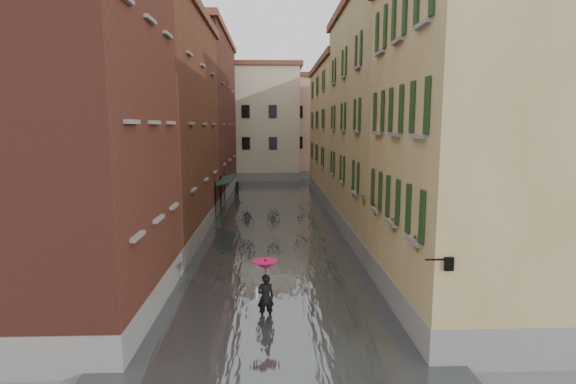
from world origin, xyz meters
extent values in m
plane|color=slate|center=(0.00, 0.00, 0.00)|extent=(120.00, 120.00, 0.00)
cube|color=#4E5357|center=(0.00, 13.00, 0.10)|extent=(10.00, 60.00, 0.20)
cube|color=maroon|center=(-7.00, -2.00, 6.50)|extent=(6.00, 8.00, 13.00)
cube|color=brown|center=(-7.00, 9.00, 6.25)|extent=(6.00, 14.00, 12.50)
cube|color=maroon|center=(-7.00, 24.00, 7.00)|extent=(6.00, 16.00, 14.00)
cube|color=#95824D|center=(7.00, -2.00, 5.75)|extent=(6.00, 8.00, 11.50)
cube|color=tan|center=(7.00, 9.00, 6.50)|extent=(6.00, 14.00, 13.00)
cube|color=#95824D|center=(7.00, 24.00, 5.75)|extent=(6.00, 16.00, 11.50)
cube|color=#B7AE91|center=(-3.00, 38.00, 6.50)|extent=(12.00, 9.00, 13.00)
cube|color=#CBA98F|center=(6.00, 40.00, 6.00)|extent=(10.00, 9.00, 12.00)
cube|color=#163226|center=(-3.45, 14.67, 2.55)|extent=(1.09, 3.15, 0.31)
cylinder|color=black|center=(-3.95, 13.10, 1.40)|extent=(0.06, 0.06, 2.80)
cylinder|color=black|center=(-3.95, 16.24, 1.40)|extent=(0.06, 0.06, 2.80)
cube|color=#163226|center=(-3.45, 17.61, 2.55)|extent=(1.09, 2.87, 0.31)
cylinder|color=black|center=(-3.95, 16.18, 1.40)|extent=(0.06, 0.06, 2.80)
cylinder|color=black|center=(-3.95, 19.05, 1.40)|extent=(0.06, 0.06, 2.80)
cylinder|color=black|center=(4.05, -6.00, 3.10)|extent=(0.60, 0.05, 0.05)
cube|color=black|center=(4.35, -6.00, 3.00)|extent=(0.22, 0.22, 0.35)
cube|color=beige|center=(4.35, -6.00, 3.00)|extent=(0.14, 0.14, 0.24)
cube|color=brown|center=(4.12, -4.66, 3.15)|extent=(0.22, 0.85, 0.18)
imported|color=#265926|center=(4.12, -4.66, 3.57)|extent=(0.59, 0.51, 0.66)
cube|color=brown|center=(4.12, -2.24, 3.15)|extent=(0.22, 0.85, 0.18)
imported|color=#265926|center=(4.12, -2.24, 3.57)|extent=(0.59, 0.51, 0.66)
cube|color=brown|center=(4.12, 0.63, 3.15)|extent=(0.22, 0.85, 0.18)
imported|color=#265926|center=(4.12, 0.63, 3.57)|extent=(0.59, 0.51, 0.66)
cube|color=brown|center=(4.12, 2.79, 3.15)|extent=(0.22, 0.85, 0.18)
imported|color=#265926|center=(4.12, 2.79, 3.57)|extent=(0.59, 0.51, 0.66)
cube|color=brown|center=(4.12, 5.54, 3.15)|extent=(0.22, 0.85, 0.18)
imported|color=#265926|center=(4.12, 5.54, 3.57)|extent=(0.59, 0.51, 0.66)
imported|color=black|center=(-0.37, -2.57, 0.80)|extent=(0.65, 0.50, 1.59)
cube|color=beige|center=(-0.65, -2.52, 0.95)|extent=(0.08, 0.30, 0.38)
cylinder|color=black|center=(-0.37, -2.57, 1.35)|extent=(0.02, 0.02, 1.00)
cone|color=#B50C45|center=(-0.37, -2.57, 1.92)|extent=(0.90, 0.90, 0.28)
imported|color=black|center=(-3.20, 22.92, 0.76)|extent=(0.88, 0.78, 1.51)
camera|label=1|loc=(-0.14, -16.89, 6.48)|focal=28.00mm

